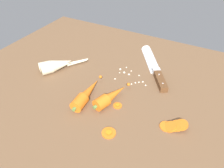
{
  "coord_description": "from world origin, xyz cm",
  "views": [
    {
      "loc": [
        28.94,
        -55.98,
        50.77
      ],
      "look_at": [
        0.0,
        -2.0,
        1.5
      ],
      "focal_mm": 34.21,
      "sensor_mm": 36.0,
      "label": 1
    }
  ],
  "objects_px": {
    "whole_carrot": "(86,94)",
    "parsnip_mid_left": "(57,67)",
    "parsnip_front": "(56,64)",
    "whole_carrot_second": "(110,97)",
    "carrot_slice_stack": "(174,126)",
    "carrot_slice_stray_near": "(109,132)",
    "chefs_knife": "(153,64)",
    "carrot_slice_stray_mid": "(118,105)"
  },
  "relations": [
    {
      "from": "whole_carrot_second",
      "to": "parsnip_mid_left",
      "type": "relative_size",
      "value": 0.96
    },
    {
      "from": "chefs_knife",
      "to": "carrot_slice_stray_near",
      "type": "height_order",
      "value": "chefs_knife"
    },
    {
      "from": "carrot_slice_stray_near",
      "to": "carrot_slice_stray_mid",
      "type": "bearing_deg",
      "value": 104.27
    },
    {
      "from": "carrot_slice_stray_near",
      "to": "carrot_slice_stray_mid",
      "type": "xyz_separation_m",
      "value": [
        -0.03,
        0.11,
        -0.0
      ]
    },
    {
      "from": "carrot_slice_stray_near",
      "to": "carrot_slice_stray_mid",
      "type": "height_order",
      "value": "same"
    },
    {
      "from": "carrot_slice_stray_mid",
      "to": "parsnip_front",
      "type": "bearing_deg",
      "value": 166.51
    },
    {
      "from": "whole_carrot",
      "to": "parsnip_front",
      "type": "height_order",
      "value": "whole_carrot"
    },
    {
      "from": "whole_carrot_second",
      "to": "carrot_slice_stack",
      "type": "distance_m",
      "value": 0.23
    },
    {
      "from": "chefs_knife",
      "to": "carrot_slice_stray_mid",
      "type": "xyz_separation_m",
      "value": [
        -0.02,
        -0.29,
        -0.0
      ]
    },
    {
      "from": "carrot_slice_stack",
      "to": "carrot_slice_stray_near",
      "type": "height_order",
      "value": "carrot_slice_stack"
    },
    {
      "from": "whole_carrot_second",
      "to": "parsnip_mid_left",
      "type": "height_order",
      "value": "whole_carrot_second"
    },
    {
      "from": "parsnip_mid_left",
      "to": "carrot_slice_stack",
      "type": "height_order",
      "value": "parsnip_mid_left"
    },
    {
      "from": "whole_carrot_second",
      "to": "parsnip_front",
      "type": "bearing_deg",
      "value": 166.53
    },
    {
      "from": "whole_carrot",
      "to": "parsnip_front",
      "type": "distance_m",
      "value": 0.24
    },
    {
      "from": "chefs_knife",
      "to": "carrot_slice_stray_mid",
      "type": "relative_size",
      "value": 10.31
    },
    {
      "from": "chefs_knife",
      "to": "parsnip_mid_left",
      "type": "bearing_deg",
      "value": -146.37
    },
    {
      "from": "parsnip_front",
      "to": "carrot_slice_stray_near",
      "type": "height_order",
      "value": "parsnip_front"
    },
    {
      "from": "whole_carrot_second",
      "to": "carrot_slice_stray_mid",
      "type": "distance_m",
      "value": 0.04
    },
    {
      "from": "carrot_slice_stray_near",
      "to": "carrot_slice_stray_mid",
      "type": "relative_size",
      "value": 1.42
    },
    {
      "from": "chefs_knife",
      "to": "carrot_slice_stray_near",
      "type": "bearing_deg",
      "value": -88.84
    },
    {
      "from": "whole_carrot",
      "to": "carrot_slice_stack",
      "type": "height_order",
      "value": "whole_carrot"
    },
    {
      "from": "whole_carrot_second",
      "to": "carrot_slice_stray_mid",
      "type": "bearing_deg",
      "value": -13.7
    },
    {
      "from": "whole_carrot_second",
      "to": "carrot_slice_stray_near",
      "type": "distance_m",
      "value": 0.14
    },
    {
      "from": "parsnip_front",
      "to": "parsnip_mid_left",
      "type": "height_order",
      "value": "same"
    },
    {
      "from": "parsnip_mid_left",
      "to": "carrot_slice_stack",
      "type": "distance_m",
      "value": 0.51
    },
    {
      "from": "carrot_slice_stray_near",
      "to": "whole_carrot_second",
      "type": "bearing_deg",
      "value": 116.96
    },
    {
      "from": "whole_carrot",
      "to": "chefs_knife",
      "type": "bearing_deg",
      "value": 66.72
    },
    {
      "from": "parsnip_front",
      "to": "chefs_knife",
      "type": "bearing_deg",
      "value": 31.16
    },
    {
      "from": "chefs_knife",
      "to": "whole_carrot_second",
      "type": "distance_m",
      "value": 0.29
    },
    {
      "from": "whole_carrot_second",
      "to": "whole_carrot",
      "type": "bearing_deg",
      "value": -160.95
    },
    {
      "from": "whole_carrot",
      "to": "carrot_slice_stray_near",
      "type": "relative_size",
      "value": 4.64
    },
    {
      "from": "whole_carrot_second",
      "to": "carrot_slice_stack",
      "type": "relative_size",
      "value": 2.09
    },
    {
      "from": "chefs_knife",
      "to": "carrot_slice_stack",
      "type": "distance_m",
      "value": 0.34
    },
    {
      "from": "parsnip_front",
      "to": "carrot_slice_stray_mid",
      "type": "bearing_deg",
      "value": -13.49
    },
    {
      "from": "chefs_knife",
      "to": "carrot_slice_stray_mid",
      "type": "height_order",
      "value": "chefs_knife"
    },
    {
      "from": "carrot_slice_stack",
      "to": "parsnip_mid_left",
      "type": "bearing_deg",
      "value": 172.05
    },
    {
      "from": "whole_carrot",
      "to": "carrot_slice_stray_mid",
      "type": "bearing_deg",
      "value": 9.7
    },
    {
      "from": "whole_carrot_second",
      "to": "carrot_slice_stray_near",
      "type": "relative_size",
      "value": 3.95
    },
    {
      "from": "parsnip_front",
      "to": "parsnip_mid_left",
      "type": "distance_m",
      "value": 0.02
    },
    {
      "from": "chefs_knife",
      "to": "parsnip_mid_left",
      "type": "xyz_separation_m",
      "value": [
        -0.33,
        -0.22,
        0.01
      ]
    },
    {
      "from": "whole_carrot",
      "to": "parsnip_mid_left",
      "type": "xyz_separation_m",
      "value": [
        -0.2,
        0.09,
        -0.0
      ]
    },
    {
      "from": "chefs_knife",
      "to": "whole_carrot_second",
      "type": "xyz_separation_m",
      "value": [
        -0.05,
        -0.28,
        0.01
      ]
    }
  ]
}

